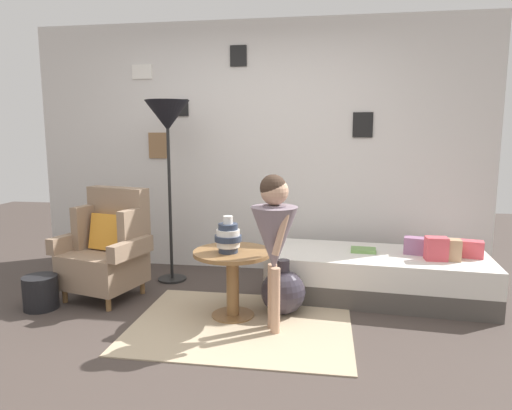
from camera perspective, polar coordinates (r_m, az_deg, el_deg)
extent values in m
plane|color=#423833|center=(3.23, -5.49, -17.67)|extent=(12.00, 12.00, 0.00)
cube|color=silver|center=(4.81, 0.07, 7.18)|extent=(4.80, 0.10, 2.60)
cube|color=black|center=(4.71, 13.36, 9.84)|extent=(0.20, 0.02, 0.25)
cube|color=gray|center=(4.70, 13.36, 9.84)|extent=(0.15, 0.01, 0.19)
cube|color=black|center=(4.85, -2.24, 18.33)|extent=(0.17, 0.02, 0.21)
cube|color=gray|center=(4.84, -2.25, 18.34)|extent=(0.13, 0.01, 0.16)
cube|color=olive|center=(5.03, -12.33, 7.37)|extent=(0.20, 0.02, 0.28)
cube|color=gray|center=(5.03, -12.34, 7.37)|extent=(0.15, 0.01, 0.22)
cube|color=black|center=(4.95, -9.50, 12.04)|extent=(0.17, 0.02, 0.17)
cube|color=slate|center=(4.94, -9.51, 12.04)|extent=(0.13, 0.01, 0.14)
cube|color=white|center=(5.13, -14.20, 16.02)|extent=(0.22, 0.02, 0.15)
cube|color=silver|center=(5.12, -14.22, 16.03)|extent=(0.17, 0.01, 0.11)
cube|color=tan|center=(3.57, -1.82, -14.85)|extent=(1.66, 1.29, 0.01)
cylinder|color=olive|center=(4.32, -23.01, -10.50)|extent=(0.04, 0.04, 0.12)
cylinder|color=olive|center=(4.00, -18.17, -11.78)|extent=(0.04, 0.04, 0.12)
cylinder|color=olive|center=(4.62, -18.96, -9.01)|extent=(0.04, 0.04, 0.12)
cylinder|color=olive|center=(4.33, -14.18, -10.04)|extent=(0.04, 0.04, 0.12)
cube|color=#8C725B|center=(4.25, -18.73, -7.62)|extent=(0.72, 0.69, 0.30)
cube|color=#8C725B|center=(4.32, -16.97, -1.47)|extent=(0.62, 0.29, 0.55)
cube|color=#8C725B|center=(4.41, -20.61, -2.53)|extent=(0.16, 0.32, 0.39)
cube|color=#8C725B|center=(4.07, -15.33, -3.20)|extent=(0.16, 0.32, 0.39)
cube|color=#8C725B|center=(4.41, -22.24, -4.28)|extent=(0.21, 0.51, 0.14)
cube|color=#8C725B|center=(3.97, -15.53, -5.34)|extent=(0.21, 0.51, 0.14)
cube|color=orange|center=(4.25, -18.06, -3.28)|extent=(0.39, 0.25, 0.33)
cube|color=#4C4742|center=(4.25, 14.95, -9.97)|extent=(1.96, 0.95, 0.18)
cube|color=silver|center=(4.19, 15.06, -7.38)|extent=(1.96, 0.95, 0.22)
cube|color=#D64C56|center=(4.30, 25.50, -5.05)|extent=(0.22, 0.16, 0.15)
cube|color=tan|center=(4.12, 23.11, -5.21)|extent=(0.21, 0.14, 0.18)
cube|color=#D64C56|center=(4.08, 21.84, -5.15)|extent=(0.18, 0.12, 0.20)
cube|color=gray|center=(4.23, 19.70, -4.89)|extent=(0.24, 0.17, 0.15)
cylinder|color=olive|center=(3.72, -2.94, -13.76)|extent=(0.34, 0.34, 0.02)
cylinder|color=olive|center=(3.63, -2.97, -10.03)|extent=(0.10, 0.10, 0.49)
cylinder|color=olive|center=(3.56, -3.00, -6.05)|extent=(0.62, 0.62, 0.03)
cylinder|color=#2D384C|center=(3.51, -3.52, -5.64)|extent=(0.15, 0.15, 0.05)
cylinder|color=white|center=(3.49, -3.53, -4.93)|extent=(0.18, 0.18, 0.05)
cylinder|color=#2D384C|center=(3.48, -3.53, -4.20)|extent=(0.21, 0.21, 0.05)
cylinder|color=white|center=(3.47, -3.54, -3.48)|extent=(0.18, 0.18, 0.05)
cylinder|color=#2D384C|center=(3.46, -3.55, -2.75)|extent=(0.15, 0.15, 0.05)
cylinder|color=white|center=(3.45, -3.56, -1.89)|extent=(0.07, 0.07, 0.06)
cylinder|color=black|center=(4.66, -10.56, -9.16)|extent=(0.28, 0.28, 0.02)
cylinder|color=black|center=(4.48, -10.86, 1.20)|extent=(0.03, 0.03, 1.67)
cone|color=black|center=(4.44, -11.16, 11.04)|extent=(0.42, 0.42, 0.28)
cylinder|color=tan|center=(3.34, 2.46, -12.06)|extent=(0.07, 0.07, 0.50)
cylinder|color=tan|center=(3.43, 2.07, -11.48)|extent=(0.07, 0.07, 0.50)
cone|color=slate|center=(3.26, 2.31, -4.33)|extent=(0.34, 0.34, 0.47)
cylinder|color=slate|center=(3.22, 2.33, -1.61)|extent=(0.17, 0.17, 0.18)
cylinder|color=tan|center=(3.13, 3.17, -3.60)|extent=(0.14, 0.09, 0.32)
cylinder|color=tan|center=(3.36, 2.19, -2.74)|extent=(0.14, 0.09, 0.32)
sphere|color=tan|center=(3.19, 2.35, 1.75)|extent=(0.20, 0.20, 0.20)
sphere|color=#38281E|center=(3.19, 2.18, 2.20)|extent=(0.19, 0.19, 0.19)
cube|color=#6F9D52|center=(4.19, 13.42, -5.57)|extent=(0.23, 0.17, 0.03)
sphere|color=#332D38|center=(3.73, 3.45, -10.91)|extent=(0.36, 0.36, 0.36)
cylinder|color=#332D38|center=(3.66, 3.48, -7.64)|extent=(0.10, 0.10, 0.09)
cylinder|color=black|center=(4.23, -25.59, -9.94)|extent=(0.28, 0.28, 0.28)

